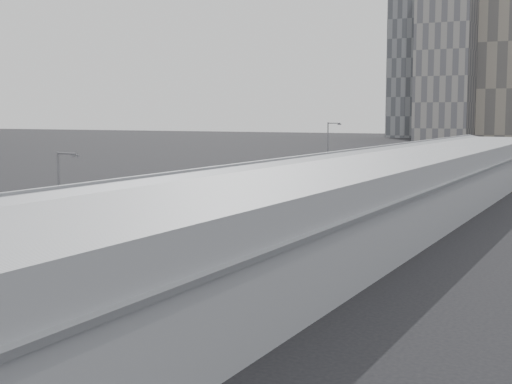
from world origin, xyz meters
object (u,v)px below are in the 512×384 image
Objects in this scene: bus_4 at (279,207)px; bus_5 at (334,192)px; shipping_container at (348,176)px; suv at (400,170)px; street_lamp_far at (329,152)px; bus_6 at (364,184)px; street_lamp_near at (61,197)px; bus_3 at (213,224)px; bus_2 at (97,256)px.

bus_5 is at bearing 86.32° from bus_4.
bus_4 reaches higher than shipping_container.
street_lamp_far is at bearing -81.80° from suv.
bus_4 is 0.98× the size of bus_6.
bus_4 is 1.58× the size of street_lamp_near.
bus_5 is (-0.07, 28.10, -0.04)m from bus_3.
bus_3 reaches higher than shipping_container.
bus_3 reaches higher than bus_6.
bus_2 is 54.20m from bus_6.
shipping_container is 20.92m from suv.
bus_2 is 91.76m from suv.
shipping_container is (-8.33, 42.70, -0.39)m from bus_4.
bus_5 is at bearing -65.99° from street_lamp_far.
suv is at bearing 89.52° from street_lamp_near.
bus_5 is 1.05× the size of bus_6.
bus_3 reaches higher than bus_5.
suv is (-5.90, 91.56, -0.81)m from bus_2.
suv is (-5.78, 63.46, -0.86)m from bus_4.
suv is at bearing 92.63° from bus_4.
bus_5 is 17.10m from street_lamp_far.
bus_2 is at bearing -86.05° from bus_3.
bus_3 is at bearing -86.23° from bus_6.
bus_5 is 49.32m from suv.
bus_5 is (0.16, 42.62, 0.16)m from bus_2.
bus_5 reaches higher than bus_6.
bus_3 is 1.10× the size of bus_4.
street_lamp_far reaches higher than bus_6.
bus_5 is at bearing 95.03° from bus_3.
street_lamp_far reaches higher than shipping_container.
bus_6 is 1.62× the size of street_lamp_near.
bus_3 is at bearing 91.03° from bus_2.
bus_4 is at bearing 74.96° from street_lamp_near.
street_lamp_far reaches higher than bus_5.
shipping_container is (-1.82, 66.95, -3.55)m from street_lamp_near.
street_lamp_near is 53.98m from street_lamp_far.
bus_6 is at bearing 95.43° from bus_3.
bus_3 is at bearing -94.17° from bus_5.
street_lamp_near is (-6.87, -10.67, 3.01)m from bus_3.
street_lamp_near is 1.34× the size of shipping_container.
street_lamp_near is at bearing -66.99° from shipping_container.
bus_3 is 77.29m from suv.
bus_5 is 1.70× the size of street_lamp_near.
street_lamp_far is at bearing 89.97° from street_lamp_near.
bus_4 is 2.50× the size of suv.
bus_3 is at bearing -81.02° from street_lamp_far.
bus_6 is 8.42m from street_lamp_far.
bus_4 is 63.73m from suv.
street_lamp_far is (-6.61, 57.83, 4.07)m from bus_2.
bus_2 is 2.43× the size of suv.
bus_2 is 28.10m from bus_4.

